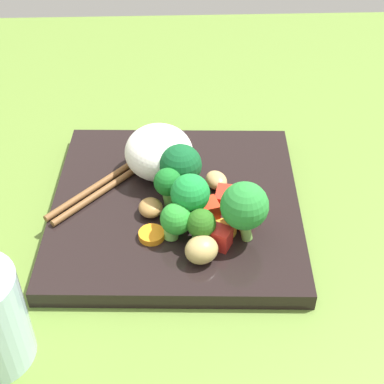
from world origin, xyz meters
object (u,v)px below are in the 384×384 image
at_px(rice_mound, 159,152).
at_px(broccoli_floret_4, 168,184).
at_px(carrot_slice_0, 152,235).
at_px(chopstick_pair, 121,175).
at_px(square_plate, 176,206).

height_order(rice_mound, broccoli_floret_4, rice_mound).
distance_m(rice_mound, carrot_slice_0, 0.11).
relative_size(rice_mound, chopstick_pair, 0.50).
distance_m(square_plate, carrot_slice_0, 0.07).
relative_size(square_plate, broccoli_floret_4, 5.42).
bearing_deg(broccoli_floret_4, chopstick_pair, -42.94).
bearing_deg(carrot_slice_0, square_plate, -114.02).
bearing_deg(chopstick_pair, rice_mound, 144.52).
distance_m(rice_mound, chopstick_pair, 0.05).
xyz_separation_m(square_plate, rice_mound, (0.02, -0.05, 0.04)).
bearing_deg(broccoli_floret_4, square_plate, -126.30).
bearing_deg(square_plate, carrot_slice_0, 65.98).
xyz_separation_m(broccoli_floret_4, carrot_slice_0, (0.02, 0.05, -0.03)).
bearing_deg(rice_mound, square_plate, 109.68).
bearing_deg(carrot_slice_0, chopstick_pair, -69.06).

